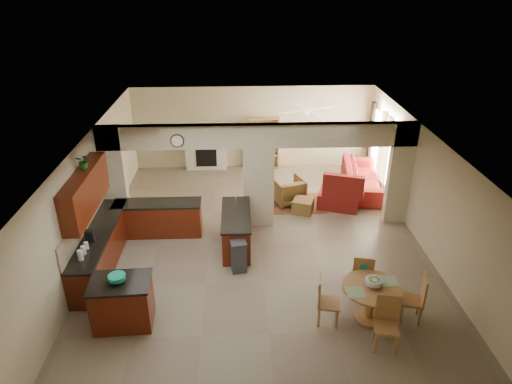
{
  "coord_description": "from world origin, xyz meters",
  "views": [
    {
      "loc": [
        -0.52,
        -9.75,
        6.22
      ],
      "look_at": [
        -0.1,
        0.3,
        1.29
      ],
      "focal_mm": 32.0,
      "sensor_mm": 36.0,
      "label": 1
    }
  ],
  "objects_px": {
    "dining_table": "(371,298)",
    "sofa": "(361,177)",
    "kitchen_island": "(123,302)",
    "armchair": "(288,191)"
  },
  "relations": [
    {
      "from": "dining_table",
      "to": "sofa",
      "type": "distance_m",
      "value": 6.0
    },
    {
      "from": "kitchen_island",
      "to": "armchair",
      "type": "height_order",
      "value": "kitchen_island"
    },
    {
      "from": "kitchen_island",
      "to": "sofa",
      "type": "distance_m",
      "value": 8.38
    },
    {
      "from": "dining_table",
      "to": "kitchen_island",
      "type": "bearing_deg",
      "value": 178.93
    },
    {
      "from": "kitchen_island",
      "to": "dining_table",
      "type": "height_order",
      "value": "kitchen_island"
    },
    {
      "from": "dining_table",
      "to": "armchair",
      "type": "xyz_separation_m",
      "value": [
        -1.06,
        5.05,
        -0.13
      ]
    },
    {
      "from": "kitchen_island",
      "to": "dining_table",
      "type": "xyz_separation_m",
      "value": [
        4.77,
        -0.09,
        0.02
      ]
    },
    {
      "from": "dining_table",
      "to": "armchair",
      "type": "relative_size",
      "value": 1.34
    },
    {
      "from": "armchair",
      "to": "kitchen_island",
      "type": "bearing_deg",
      "value": 34.26
    },
    {
      "from": "kitchen_island",
      "to": "sofa",
      "type": "xyz_separation_m",
      "value": [
        6.08,
        5.77,
        -0.1
      ]
    }
  ]
}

